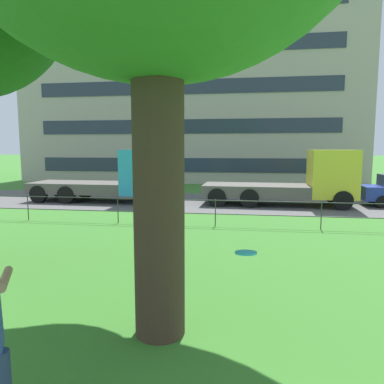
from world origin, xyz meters
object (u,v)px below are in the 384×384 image
Objects in this scene: frisbee at (246,253)px; apartment_building_background at (193,94)px; flatbed_truck_far_right at (119,179)px; flatbed_truck_right at (300,181)px.

apartment_building_background is (-4.89, 29.10, 6.20)m from frisbee.
frisbee is 0.04× the size of flatbed_truck_far_right.
flatbed_truck_right is at bearing 79.20° from frisbee.
flatbed_truck_far_right is at bearing -96.64° from apartment_building_background.
flatbed_truck_right is (9.32, 0.08, 0.00)m from flatbed_truck_far_right.
flatbed_truck_right is at bearing -63.60° from apartment_building_background.
flatbed_truck_far_right is 9.32m from flatbed_truck_right.
flatbed_truck_far_right is at bearing -179.49° from flatbed_truck_right.
flatbed_truck_right is 18.18m from apartment_building_background.
apartment_building_background is at bearing 116.40° from flatbed_truck_right.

